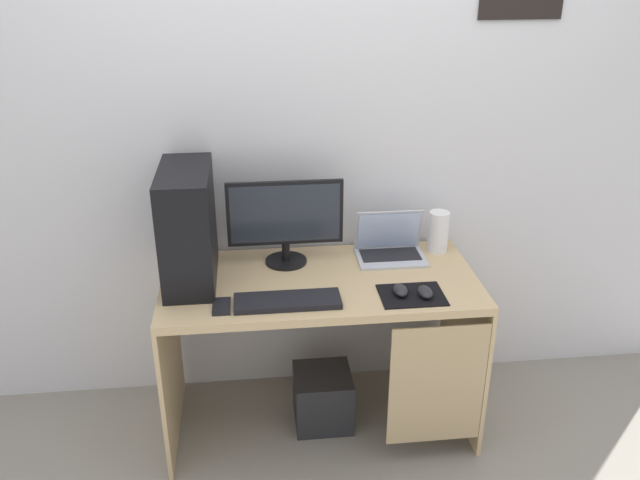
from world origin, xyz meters
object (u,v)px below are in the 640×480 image
mouse_right (425,292)px  cell_phone (222,306)px  subwoofer (323,397)px  speaker (438,232)px  keyboard (287,301)px  laptop (390,248)px  monitor (285,220)px  mouse_left (400,290)px  pc_tower (188,226)px

mouse_right → cell_phone: mouse_right is taller
mouse_right → subwoofer: 0.77m
speaker → keyboard: speaker is taller
laptop → keyboard: size_ratio=0.72×
cell_phone → keyboard: bearing=0.1°
monitor → subwoofer: (0.14, -0.18, -0.82)m
monitor → cell_phone: size_ratio=3.85×
laptop → mouse_right: laptop is taller
laptop → keyboard: (-0.49, -0.38, -0.03)m
laptop → mouse_left: size_ratio=3.17×
speaker → subwoofer: (-0.55, -0.22, -0.71)m
pc_tower → monitor: pc_tower is taller
subwoofer → cell_phone: bearing=-156.1°
keyboard → subwoofer: (0.16, 0.19, -0.62)m
speaker → mouse_left: speaker is taller
keyboard → mouse_left: bearing=2.5°
speaker → pc_tower: bearing=-172.2°
speaker → cell_phone: speaker is taller
laptop → subwoofer: bearing=-149.5°
monitor → subwoofer: monitor is taller
laptop → cell_phone: size_ratio=2.34×
cell_phone → pc_tower: bearing=116.2°
laptop → speaker: laptop is taller
monitor → mouse_right: (0.53, -0.37, -0.18)m
keyboard → cell_phone: keyboard is taller
monitor → subwoofer: size_ratio=1.94×
monitor → mouse_right: size_ratio=5.21×
laptop → speaker: bearing=8.0°
speaker → cell_phone: (-0.97, -0.41, -0.09)m
laptop → subwoofer: 0.76m
keyboard → subwoofer: keyboard is taller
pc_tower → speaker: bearing=7.8°
laptop → keyboard: bearing=-142.3°
pc_tower → laptop: (0.87, 0.12, -0.20)m
speaker → mouse_right: bearing=-111.7°
speaker → keyboard: size_ratio=0.46×
mouse_right → subwoofer: size_ratio=0.37×
laptop → monitor: bearing=-178.0°
mouse_left → monitor: bearing=142.2°
laptop → speaker: size_ratio=1.58×
pc_tower → mouse_left: bearing=-15.8°
monitor → keyboard: 0.41m
pc_tower → speaker: size_ratio=2.51×
laptop → mouse_right: size_ratio=3.17×
mouse_right → monitor: bearing=145.6°
keyboard → cell_phone: bearing=-179.9°
laptop → cell_phone: (-0.75, -0.38, -0.04)m
laptop → mouse_right: (0.06, -0.38, -0.02)m
pc_tower → mouse_left: size_ratio=5.03×
speaker → cell_phone: bearing=-157.2°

